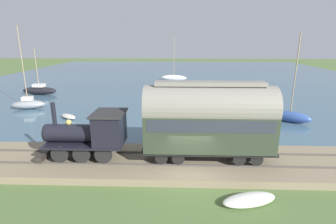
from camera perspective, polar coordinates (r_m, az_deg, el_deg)
ground_plane at (r=15.94m, az=4.79°, el=-13.76°), size 200.00×200.00×0.00m
harbor_water at (r=58.57m, az=2.85°, el=7.81°), size 80.00×80.00×0.01m
rail_embankment at (r=16.97m, az=4.61°, el=-10.98°), size 5.11×56.00×0.56m
steam_locomotive at (r=17.00m, az=-16.06°, el=-4.22°), size 2.40×5.43×3.53m
passenger_coach at (r=15.97m, az=8.81°, el=-1.30°), size 2.57×8.04×4.86m
sailboat_blue at (r=28.12m, az=25.04°, el=-0.80°), size 3.04×3.83×8.43m
sailboat_black at (r=43.02m, az=-26.19°, el=4.30°), size 2.10×5.22×6.57m
sailboat_gray at (r=34.47m, az=-28.15°, el=1.64°), size 2.19×3.90×9.23m
sailboat_white at (r=51.59m, az=1.27°, el=7.48°), size 1.92×5.13×8.23m
rowboat_mid_harbor at (r=23.65m, az=-18.16°, el=-3.81°), size 2.18×2.24×0.54m
rowboat_near_shore at (r=28.58m, az=-20.87°, el=-0.91°), size 2.02×2.26×0.42m
beached_dinghy at (r=14.07m, az=17.24°, el=-17.76°), size 1.88×3.00×0.44m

